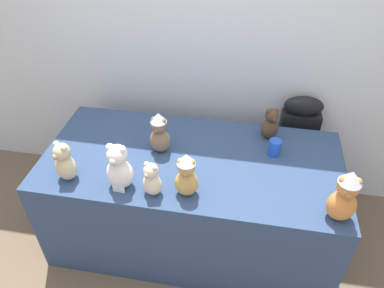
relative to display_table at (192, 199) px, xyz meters
name	(u,v)px	position (x,y,z in m)	size (l,w,h in m)	color
ground_plane	(186,261)	(0.00, -0.25, -0.38)	(10.00, 10.00, 0.00)	brown
wall_back	(210,35)	(0.00, 0.70, 0.92)	(7.00, 0.08, 2.60)	silver
display_table	(192,199)	(0.00, 0.00, 0.00)	(1.92, 0.90, 0.77)	navy
instrument_case	(294,148)	(0.71, 0.58, 0.10)	(0.28, 0.13, 0.95)	black
teddy_bear_snow	(119,168)	(-0.36, -0.31, 0.53)	(0.17, 0.15, 0.31)	white
teddy_bear_honey	(186,175)	(0.02, -0.30, 0.53)	(0.14, 0.12, 0.30)	tan
teddy_bear_ginger	(345,196)	(0.85, -0.34, 0.55)	(0.15, 0.14, 0.33)	#D17F3D
teddy_bear_cocoa	(270,124)	(0.48, 0.31, 0.49)	(0.15, 0.14, 0.23)	#4C3323
teddy_bear_mocha	(159,133)	(-0.22, 0.04, 0.53)	(0.14, 0.13, 0.29)	#7F6047
teddy_bear_sand	(65,163)	(-0.70, -0.30, 0.51)	(0.17, 0.16, 0.26)	#CCB78E
teddy_bear_cream	(152,180)	(-0.17, -0.34, 0.49)	(0.14, 0.13, 0.23)	beige
party_cup_blue	(275,147)	(0.51, 0.14, 0.44)	(0.08, 0.08, 0.11)	blue
name_card_front_left	(119,189)	(-0.36, -0.36, 0.41)	(0.07, 0.01, 0.05)	white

